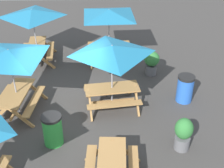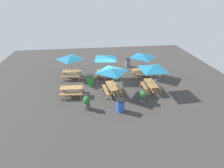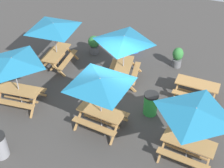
{
  "view_description": "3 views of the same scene",
  "coord_description": "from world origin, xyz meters",
  "px_view_note": "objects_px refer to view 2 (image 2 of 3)",
  "views": [
    {
      "loc": [
        -8.5,
        -1.33,
        6.36
      ],
      "look_at": [
        0.2,
        -1.53,
        0.9
      ],
      "focal_mm": 50.0,
      "sensor_mm": 36.0,
      "label": 1
    },
    {
      "loc": [
        -1.38,
        -14.22,
        7.66
      ],
      "look_at": [
        0.2,
        -1.53,
        0.9
      ],
      "focal_mm": 28.0,
      "sensor_mm": 36.0,
      "label": 2
    },
    {
      "loc": [
        -3.49,
        9.48,
        8.77
      ],
      "look_at": [
        0.14,
        0.07,
        0.9
      ],
      "focal_mm": 50.0,
      "sensor_mm": 36.0,
      "label": 3
    }
  ],
  "objects_px": {
    "picnic_table_0": "(112,72)",
    "picnic_table_3": "(143,57)",
    "picnic_table_5": "(153,70)",
    "trash_bin_green": "(90,80)",
    "picnic_table_4": "(106,59)",
    "potted_plant_1": "(142,96)",
    "trash_bin_blue": "(121,105)",
    "picnic_table_1": "(72,90)",
    "trash_bin_gray": "(128,63)",
    "potted_plant_0": "(87,102)",
    "picnic_table_2": "(70,59)"
  },
  "relations": [
    {
      "from": "picnic_table_0",
      "to": "picnic_table_3",
      "type": "height_order",
      "value": "same"
    },
    {
      "from": "picnic_table_2",
      "to": "picnic_table_0",
      "type": "bearing_deg",
      "value": -37.44
    },
    {
      "from": "picnic_table_5",
      "to": "picnic_table_0",
      "type": "bearing_deg",
      "value": 87.96
    },
    {
      "from": "picnic_table_0",
      "to": "picnic_table_2",
      "type": "relative_size",
      "value": 1.0
    },
    {
      "from": "picnic_table_2",
      "to": "trash_bin_green",
      "type": "relative_size",
      "value": 2.38
    },
    {
      "from": "potted_plant_0",
      "to": "trash_bin_blue",
      "type": "bearing_deg",
      "value": -13.79
    },
    {
      "from": "picnic_table_0",
      "to": "picnic_table_4",
      "type": "relative_size",
      "value": 0.83
    },
    {
      "from": "picnic_table_1",
      "to": "trash_bin_blue",
      "type": "relative_size",
      "value": 1.9
    },
    {
      "from": "picnic_table_5",
      "to": "trash_bin_blue",
      "type": "distance_m",
      "value": 4.3
    },
    {
      "from": "picnic_table_3",
      "to": "trash_bin_gray",
      "type": "xyz_separation_m",
      "value": [
        -0.92,
        2.6,
        -1.49
      ]
    },
    {
      "from": "picnic_table_2",
      "to": "trash_bin_blue",
      "type": "xyz_separation_m",
      "value": [
        3.87,
        -5.99,
        -1.49
      ]
    },
    {
      "from": "picnic_table_1",
      "to": "trash_bin_blue",
      "type": "bearing_deg",
      "value": -33.17
    },
    {
      "from": "picnic_table_0",
      "to": "trash_bin_blue",
      "type": "bearing_deg",
      "value": 178.44
    },
    {
      "from": "potted_plant_1",
      "to": "trash_bin_blue",
      "type": "bearing_deg",
      "value": -153.72
    },
    {
      "from": "trash_bin_gray",
      "to": "potted_plant_1",
      "type": "relative_size",
      "value": 0.99
    },
    {
      "from": "picnic_table_3",
      "to": "picnic_table_4",
      "type": "height_order",
      "value": "same"
    },
    {
      "from": "picnic_table_2",
      "to": "trash_bin_blue",
      "type": "bearing_deg",
      "value": -50.57
    },
    {
      "from": "picnic_table_4",
      "to": "potted_plant_0",
      "type": "xyz_separation_m",
      "value": [
        -1.88,
        -5.08,
        -1.43
      ]
    },
    {
      "from": "trash_bin_green",
      "to": "picnic_table_5",
      "type": "bearing_deg",
      "value": -18.19
    },
    {
      "from": "picnic_table_1",
      "to": "trash_bin_blue",
      "type": "xyz_separation_m",
      "value": [
        3.63,
        -2.62,
        -0.07
      ]
    },
    {
      "from": "picnic_table_3",
      "to": "potted_plant_1",
      "type": "relative_size",
      "value": 2.36
    },
    {
      "from": "picnic_table_4",
      "to": "trash_bin_green",
      "type": "xyz_separation_m",
      "value": [
        -1.57,
        -1.37,
        -1.49
      ]
    },
    {
      "from": "picnic_table_0",
      "to": "picnic_table_1",
      "type": "relative_size",
      "value": 1.25
    },
    {
      "from": "picnic_table_5",
      "to": "potted_plant_1",
      "type": "height_order",
      "value": "picnic_table_5"
    },
    {
      "from": "picnic_table_0",
      "to": "trash_bin_gray",
      "type": "relative_size",
      "value": 2.38
    },
    {
      "from": "picnic_table_5",
      "to": "trash_bin_blue",
      "type": "relative_size",
      "value": 2.88
    },
    {
      "from": "picnic_table_0",
      "to": "potted_plant_0",
      "type": "height_order",
      "value": "picnic_table_0"
    },
    {
      "from": "picnic_table_2",
      "to": "picnic_table_5",
      "type": "bearing_deg",
      "value": -19.47
    },
    {
      "from": "trash_bin_gray",
      "to": "trash_bin_blue",
      "type": "bearing_deg",
      "value": -105.07
    },
    {
      "from": "picnic_table_3",
      "to": "trash_bin_green",
      "type": "distance_m",
      "value": 5.61
    },
    {
      "from": "picnic_table_3",
      "to": "potted_plant_1",
      "type": "xyz_separation_m",
      "value": [
        -1.28,
        -4.75,
        -1.43
      ]
    },
    {
      "from": "picnic_table_0",
      "to": "picnic_table_3",
      "type": "xyz_separation_m",
      "value": [
        3.44,
        3.13,
        0.0
      ]
    },
    {
      "from": "trash_bin_green",
      "to": "trash_bin_gray",
      "type": "distance_m",
      "value": 5.87
    },
    {
      "from": "picnic_table_3",
      "to": "trash_bin_blue",
      "type": "height_order",
      "value": "picnic_table_3"
    },
    {
      "from": "picnic_table_5",
      "to": "trash_bin_green",
      "type": "xyz_separation_m",
      "value": [
        -5.17,
        1.7,
        -1.49
      ]
    },
    {
      "from": "potted_plant_0",
      "to": "potted_plant_1",
      "type": "xyz_separation_m",
      "value": [
        4.26,
        0.34,
        0.0
      ]
    },
    {
      "from": "picnic_table_5",
      "to": "potted_plant_0",
      "type": "relative_size",
      "value": 2.7
    },
    {
      "from": "picnic_table_4",
      "to": "trash_bin_gray",
      "type": "xyz_separation_m",
      "value": [
        2.74,
        2.61,
        -1.49
      ]
    },
    {
      "from": "picnic_table_4",
      "to": "trash_bin_blue",
      "type": "relative_size",
      "value": 2.87
    },
    {
      "from": "picnic_table_1",
      "to": "picnic_table_5",
      "type": "relative_size",
      "value": 0.66
    },
    {
      "from": "picnic_table_0",
      "to": "picnic_table_3",
      "type": "distance_m",
      "value": 4.65
    },
    {
      "from": "picnic_table_2",
      "to": "picnic_table_3",
      "type": "height_order",
      "value": "same"
    },
    {
      "from": "picnic_table_2",
      "to": "picnic_table_4",
      "type": "bearing_deg",
      "value": 0.95
    },
    {
      "from": "picnic_table_1",
      "to": "potted_plant_1",
      "type": "distance_m",
      "value": 5.76
    },
    {
      "from": "picnic_table_4",
      "to": "trash_bin_gray",
      "type": "height_order",
      "value": "picnic_table_4"
    },
    {
      "from": "trash_bin_green",
      "to": "trash_bin_gray",
      "type": "relative_size",
      "value": 1.0
    },
    {
      "from": "picnic_table_1",
      "to": "potted_plant_1",
      "type": "bearing_deg",
      "value": -14.51
    },
    {
      "from": "picnic_table_1",
      "to": "picnic_table_4",
      "type": "distance_m",
      "value": 4.59
    },
    {
      "from": "potted_plant_0",
      "to": "picnic_table_4",
      "type": "bearing_deg",
      "value": 69.64
    },
    {
      "from": "picnic_table_0",
      "to": "picnic_table_3",
      "type": "bearing_deg",
      "value": -55.93
    }
  ]
}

